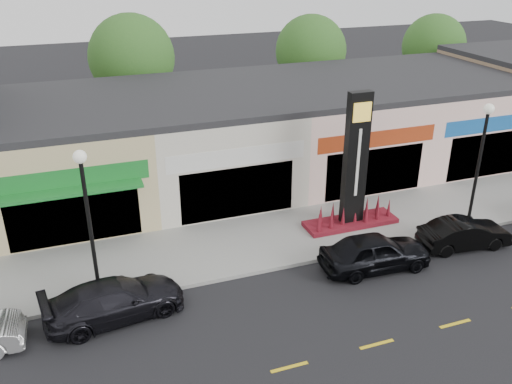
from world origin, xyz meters
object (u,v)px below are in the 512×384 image
(car_dark_sedan, at_px, (115,300))
(car_black_conv, at_px, (465,234))
(pylon_sign, at_px, (354,180))
(car_black_sedan, at_px, (375,252))
(lamp_east_near, at_px, (481,153))
(lamp_west_near, at_px, (88,211))

(car_dark_sedan, distance_m, car_black_conv, 14.14)
(pylon_sign, bearing_deg, car_dark_sedan, -164.30)
(car_dark_sedan, xyz_separation_m, car_black_sedan, (9.79, -0.33, 0.06))
(lamp_east_near, relative_size, car_black_conv, 1.44)
(pylon_sign, bearing_deg, car_black_sedan, -103.35)
(car_black_sedan, relative_size, car_black_conv, 1.14)
(car_dark_sedan, xyz_separation_m, car_black_conv, (14.14, -0.16, -0.05))
(car_black_sedan, bearing_deg, car_black_conv, -84.84)
(lamp_east_near, distance_m, car_black_sedan, 6.60)
(lamp_west_near, bearing_deg, lamp_east_near, 0.00)
(lamp_east_near, distance_m, car_dark_sedan, 15.87)
(car_black_conv, bearing_deg, car_dark_sedan, 95.30)
(lamp_east_near, distance_m, pylon_sign, 5.42)
(lamp_west_near, xyz_separation_m, car_black_sedan, (10.22, -1.60, -2.74))
(lamp_west_near, relative_size, pylon_sign, 0.91)
(lamp_east_near, height_order, car_black_conv, lamp_east_near)
(pylon_sign, height_order, car_black_sedan, pylon_sign)
(lamp_west_near, bearing_deg, car_black_sedan, -8.91)
(lamp_west_near, relative_size, lamp_east_near, 1.00)
(car_dark_sedan, bearing_deg, car_black_conv, -98.72)
(pylon_sign, distance_m, car_dark_sedan, 11.10)
(car_black_sedan, distance_m, car_black_conv, 4.35)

